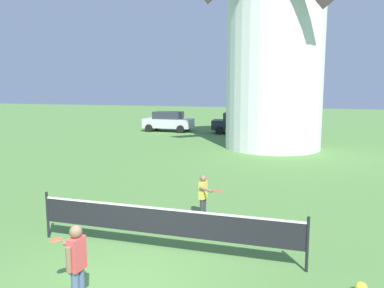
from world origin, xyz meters
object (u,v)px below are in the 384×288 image
at_px(windmill, 276,14).
at_px(tennis_net, 164,222).
at_px(parked_car_black, 239,123).
at_px(player_near, 76,260).
at_px(parked_car_silver, 168,121).
at_px(player_far, 204,194).
at_px(stray_ball, 361,288).

height_order(windmill, tennis_net, windmill).
bearing_deg(tennis_net, parked_car_black, 96.33).
distance_m(player_near, parked_car_silver, 24.78).
relative_size(parked_car_silver, parked_car_black, 0.94).
height_order(tennis_net, player_near, player_near).
relative_size(player_near, parked_car_black, 0.33).
relative_size(windmill, player_far, 12.26).
height_order(player_near, parked_car_silver, parked_car_silver).
distance_m(player_near, stray_ball, 4.82).
bearing_deg(windmill, stray_ball, -78.92).
xyz_separation_m(parked_car_silver, parked_car_black, (5.57, 0.17, 0.00)).
bearing_deg(player_near, parked_car_black, 94.25).
distance_m(parked_car_silver, parked_car_black, 5.57).
height_order(windmill, player_near, windmill).
distance_m(tennis_net, parked_car_silver, 22.81).
bearing_deg(stray_ball, player_far, 140.90).
xyz_separation_m(player_near, parked_car_silver, (-7.35, 23.67, 0.04)).
relative_size(windmill, stray_ball, 70.05).
bearing_deg(parked_car_silver, stray_ball, -61.73).
bearing_deg(player_near, tennis_net, 75.00).
distance_m(player_near, player_far, 4.75).
xyz_separation_m(stray_ball, parked_car_black, (-6.22, 22.09, 0.70)).
xyz_separation_m(windmill, stray_ball, (3.09, -15.79, -7.38)).
bearing_deg(parked_car_silver, windmill, -35.20).
relative_size(windmill, player_near, 10.77).
bearing_deg(stray_ball, parked_car_black, 105.72).
relative_size(player_far, parked_car_black, 0.29).
height_order(tennis_net, parked_car_black, parked_car_black).
height_order(player_far, parked_car_silver, parked_car_silver).
distance_m(stray_ball, parked_car_silver, 24.90).
bearing_deg(player_far, stray_ball, -39.10).
height_order(windmill, player_far, windmill).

